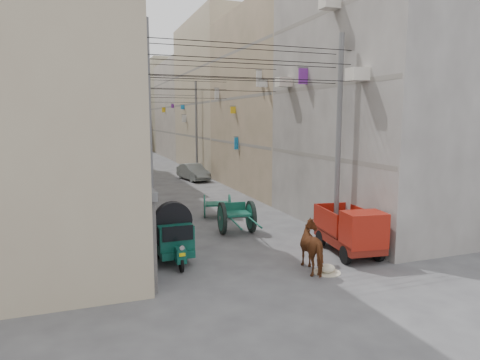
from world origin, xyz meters
name	(u,v)px	position (x,y,z in m)	size (l,w,h in m)	color
ground	(343,323)	(0.00, 0.00, 0.00)	(140.00, 140.00, 0.00)	#454447
building_row_left	(53,101)	(-8.00, 34.13, 6.46)	(8.00, 62.00, 14.00)	tan
building_row_right	(223,103)	(8.00, 34.13, 6.46)	(8.00, 62.00, 14.00)	#A19B96
end_cap_building	(118,109)	(0.00, 66.00, 6.50)	(22.00, 10.00, 13.00)	tan
shutters_left	(129,198)	(-3.92, 10.38, 1.49)	(0.18, 14.40, 2.88)	#46474B
signboards	(169,139)	(-0.01, 21.66, 3.43)	(8.22, 40.52, 5.67)	#1C81C5
ac_units	(320,55)	(3.65, 7.67, 7.43)	(0.70, 6.55, 3.35)	beige
utility_poles	(183,133)	(0.00, 17.00, 4.00)	(7.40, 22.20, 8.00)	slate
overhead_cables	(193,82)	(0.00, 14.40, 6.77)	(7.40, 22.52, 1.12)	black
auto_rickshaw	(173,235)	(-2.89, 5.89, 0.93)	(1.28, 2.24, 1.57)	black
tonga_cart	(237,217)	(0.35, 8.56, 0.71)	(1.54, 3.12, 1.36)	black
mini_truck	(353,233)	(3.15, 4.19, 0.84)	(1.77, 3.27, 1.75)	black
second_cart	(217,205)	(0.42, 11.65, 0.61)	(1.54, 1.43, 1.15)	#124E3D
feed_sack	(327,268)	(1.44, 3.10, 0.14)	(0.55, 0.44, 0.27)	beige
horse	(315,247)	(1.19, 3.40, 0.77)	(0.83, 1.83, 1.55)	brown
distant_car_white	(142,173)	(-1.49, 25.46, 0.65)	(1.53, 3.81, 1.30)	white
distant_car_grey	(193,172)	(2.44, 24.69, 0.65)	(1.37, 3.94, 1.30)	#5A5F5D
distant_car_green	(126,156)	(-1.16, 42.41, 0.64)	(1.81, 4.44, 1.29)	#1C5338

